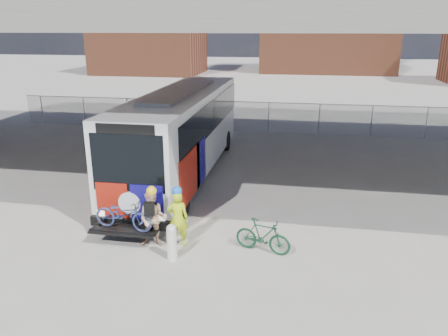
% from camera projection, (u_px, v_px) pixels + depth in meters
% --- Properties ---
extents(ground, '(160.00, 160.00, 0.00)m').
position_uv_depth(ground, '(213.00, 207.00, 15.59)').
color(ground, '#9E9991').
rests_on(ground, ground).
extents(bus, '(2.67, 13.00, 3.69)m').
position_uv_depth(bus, '(182.00, 127.00, 18.44)').
color(bus, silver).
rests_on(bus, ground).
extents(overpass, '(40.00, 16.00, 7.95)m').
position_uv_depth(overpass, '(232.00, 16.00, 17.32)').
color(overpass, '#605E59').
rests_on(overpass, ground).
extents(chainlink_fence, '(30.00, 0.06, 30.00)m').
position_uv_depth(chainlink_fence, '(252.00, 109.00, 26.39)').
color(chainlink_fence, gray).
rests_on(chainlink_fence, ground).
extents(brick_buildings, '(54.00, 22.00, 12.00)m').
position_uv_depth(brick_buildings, '(293.00, 32.00, 58.88)').
color(brick_buildings, brown).
rests_on(brick_buildings, ground).
extents(bollard, '(0.27, 0.27, 1.05)m').
position_uv_depth(bollard, '(172.00, 241.00, 11.92)').
color(bollard, silver).
rests_on(bollard, ground).
extents(cyclist_hivis, '(0.65, 0.47, 1.84)m').
position_uv_depth(cyclist_hivis, '(178.00, 217.00, 12.64)').
color(cyclist_hivis, '#C2E317').
rests_on(cyclist_hivis, ground).
extents(cyclist_tan, '(0.90, 0.75, 1.86)m').
position_uv_depth(cyclist_tan, '(153.00, 218.00, 12.58)').
color(cyclist_tan, '#D4A788').
rests_on(cyclist_tan, ground).
extents(bike_parked, '(1.71, 0.88, 0.99)m').
position_uv_depth(bike_parked, '(263.00, 236.00, 12.35)').
color(bike_parked, '#144028').
rests_on(bike_parked, ground).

